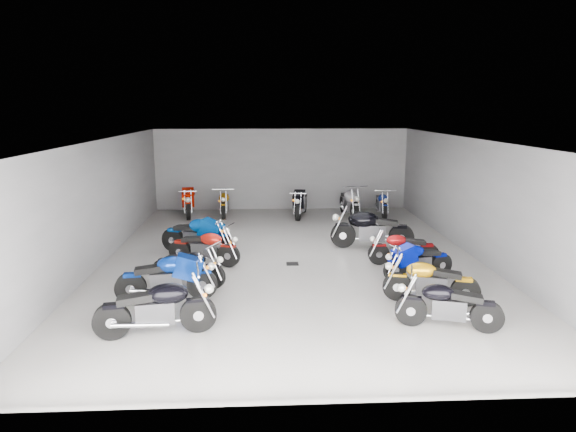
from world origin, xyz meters
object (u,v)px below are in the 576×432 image
object	(u,v)px
motorcycle_left_b	(168,278)
motorcycle_left_e	(197,236)
motorcycle_left_d	(205,247)
motorcycle_right_e	(371,229)
motorcycle_right_a	(447,305)
motorcycle_back_e	(349,202)
motorcycle_back_d	(301,202)
motorcycle_left_c	(189,267)
motorcycle_back_f	(382,203)
motorcycle_left_a	(157,308)
motorcycle_back_a	(189,201)
motorcycle_right_c	(418,261)
motorcycle_back_b	(224,203)
motorcycle_right_b	(430,281)
motorcycle_right_d	(403,248)
drain_grate	(292,264)

from	to	relation	value
motorcycle_left_b	motorcycle_left_e	size ratio (longest dim) A/B	1.03
motorcycle_left_d	motorcycle_right_e	xyz separation A→B (m)	(4.63, 1.34, 0.10)
motorcycle_left_b	motorcycle_right_a	xyz separation A→B (m)	(5.40, -1.69, -0.04)
motorcycle_left_e	motorcycle_back_e	world-z (taller)	motorcycle_back_e
motorcycle_back_d	motorcycle_left_c	bearing A→B (deg)	79.49
motorcycle_left_b	motorcycle_back_f	size ratio (longest dim) A/B	1.08
motorcycle_left_a	motorcycle_back_a	distance (m)	10.50
motorcycle_right_a	motorcycle_right_e	xyz separation A→B (m)	(-0.26, 5.54, 0.11)
motorcycle_left_a	motorcycle_right_e	distance (m)	7.49
motorcycle_right_c	motorcycle_right_a	bearing A→B (deg)	157.38
motorcycle_left_e	motorcycle_back_e	size ratio (longest dim) A/B	0.89
motorcycle_right_a	motorcycle_back_b	distance (m)	11.45
motorcycle_left_c	motorcycle_left_d	distance (m)	1.59
motorcycle_left_a	motorcycle_right_b	size ratio (longest dim) A/B	1.11
motorcycle_left_a	motorcycle_left_b	xyz separation A→B (m)	(-0.11, 1.70, -0.01)
motorcycle_right_a	motorcycle_right_e	size ratio (longest dim) A/B	0.80
motorcycle_left_e	motorcycle_back_d	xyz separation A→B (m)	(3.26, 4.87, 0.01)
motorcycle_right_a	motorcycle_back_e	world-z (taller)	motorcycle_back_e
motorcycle_left_c	motorcycle_back_d	bearing A→B (deg)	179.48
motorcycle_left_a	motorcycle_right_c	distance (m)	6.27
motorcycle_left_b	motorcycle_right_e	xyz separation A→B (m)	(5.14, 3.85, 0.07)
motorcycle_right_a	motorcycle_back_a	distance (m)	12.13
motorcycle_left_a	motorcycle_right_d	world-z (taller)	motorcycle_left_a
motorcycle_left_b	motorcycle_right_d	size ratio (longest dim) A/B	1.15
motorcycle_right_b	motorcycle_right_e	xyz separation A→B (m)	(-0.35, 4.26, 0.10)
motorcycle_left_e	motorcycle_right_d	world-z (taller)	motorcycle_left_e
drain_grate	motorcycle_right_c	size ratio (longest dim) A/B	0.18
motorcycle_right_e	motorcycle_right_d	bearing A→B (deg)	-150.29
motorcycle_left_a	motorcycle_back_a	bearing A→B (deg)	175.77
motorcycle_left_d	motorcycle_back_f	bearing A→B (deg)	153.89
motorcycle_left_d	motorcycle_back_e	world-z (taller)	motorcycle_back_e
motorcycle_left_e	motorcycle_back_a	world-z (taller)	motorcycle_back_a
motorcycle_left_d	motorcycle_back_d	world-z (taller)	motorcycle_back_d
motorcycle_left_d	motorcycle_right_d	xyz separation A→B (m)	(5.14, -0.24, -0.03)
motorcycle_left_a	motorcycle_left_d	bearing A→B (deg)	165.59
motorcycle_left_e	motorcycle_back_f	size ratio (longest dim) A/B	1.05
motorcycle_left_c	motorcycle_right_a	size ratio (longest dim) A/B	0.93
motorcycle_right_a	motorcycle_back_d	xyz separation A→B (m)	(-1.95, 10.09, 0.07)
motorcycle_right_a	motorcycle_back_b	xyz separation A→B (m)	(-4.82, 10.39, 0.03)
motorcycle_back_f	motorcycle_left_a	bearing A→B (deg)	61.76
motorcycle_right_a	motorcycle_right_e	distance (m)	5.55
motorcycle_right_d	motorcycle_back_a	distance (m)	9.13
drain_grate	motorcycle_right_c	world-z (taller)	motorcycle_right_c
motorcycle_left_b	motorcycle_back_a	bearing A→B (deg)	178.64
drain_grate	motorcycle_back_d	distance (m)	6.01
motorcycle_left_b	motorcycle_back_f	bearing A→B (deg)	135.82
motorcycle_right_b	motorcycle_back_a	world-z (taller)	motorcycle_back_a
motorcycle_left_a	motorcycle_left_c	xyz separation A→B (m)	(0.20, 2.64, -0.07)
motorcycle_back_a	motorcycle_back_e	world-z (taller)	motorcycle_back_a
drain_grate	motorcycle_right_b	distance (m)	3.97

